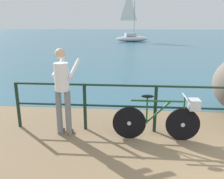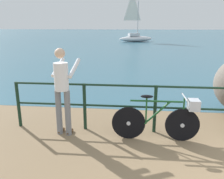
# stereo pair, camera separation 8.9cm
# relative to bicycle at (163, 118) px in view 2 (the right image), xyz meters

# --- Properties ---
(ground_plane) EXTENTS (120.00, 120.00, 0.10)m
(ground_plane) POSITION_rel_bicycle_xyz_m (1.35, 18.35, -0.51)
(ground_plane) COLOR #846B4C
(sea_surface) EXTENTS (120.00, 90.00, 0.01)m
(sea_surface) POSITION_rel_bicycle_xyz_m (1.35, 46.63, -0.46)
(sea_surface) COLOR #38667A
(sea_surface) RESTS_ON ground_plane
(bicycle) EXTENTS (1.70, 0.48, 0.92)m
(bicycle) POSITION_rel_bicycle_xyz_m (0.00, 0.00, 0.00)
(bicycle) COLOR black
(bicycle) RESTS_ON ground_plane
(person_at_railing) EXTENTS (0.52, 0.67, 1.78)m
(person_at_railing) POSITION_rel_bicycle_xyz_m (-2.00, 0.07, 0.53)
(person_at_railing) COLOR slate
(person_at_railing) RESTS_ON ground_plane
(sailboat) EXTENTS (4.57, 2.86, 6.16)m
(sailboat) POSITION_rel_bicycle_xyz_m (-0.74, 26.31, 0.24)
(sailboat) COLOR white
(sailboat) RESTS_ON sea_surface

